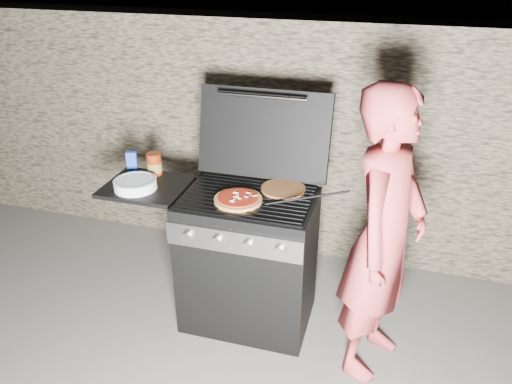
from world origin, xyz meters
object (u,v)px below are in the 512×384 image
(pizza_topped, at_px, (238,199))
(person, at_px, (384,238))
(sauce_jar, at_px, (154,164))
(gas_grill, at_px, (212,254))

(pizza_topped, xyz_separation_m, person, (0.84, -0.07, -0.08))
(sauce_jar, bearing_deg, gas_grill, -20.10)
(gas_grill, relative_size, person, 0.79)
(pizza_topped, bearing_deg, gas_grill, 161.89)
(person, bearing_deg, pizza_topped, 103.22)
(gas_grill, xyz_separation_m, sauce_jar, (-0.43, 0.16, 0.52))
(person, bearing_deg, gas_grill, 100.50)
(pizza_topped, relative_size, person, 0.17)
(pizza_topped, distance_m, sauce_jar, 0.69)
(pizza_topped, height_order, person, person)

